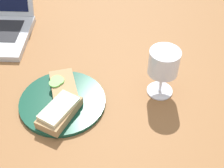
{
  "coord_description": "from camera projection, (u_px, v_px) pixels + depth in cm",
  "views": [
    {
      "loc": [
        7.91,
        -53.05,
        63.0
      ],
      "look_at": [
        5.7,
        2.42,
        8.0
      ],
      "focal_mm": 50.0,
      "sensor_mm": 36.0,
      "label": 1
    }
  ],
  "objects": [
    {
      "name": "plate",
      "position": [
        62.0,
        103.0,
        0.8
      ],
      "size": [
        22.09,
        22.09,
        1.03
      ],
      "primitive_type": "cylinder",
      "color": "#144733",
      "rests_on": "wooden_table"
    },
    {
      "name": "wooden_table",
      "position": [
        90.0,
        108.0,
        0.81
      ],
      "size": [
        140.0,
        140.0,
        3.0
      ],
      "primitive_type": "cube",
      "color": "brown",
      "rests_on": "ground"
    },
    {
      "name": "wine_glass",
      "position": [
        164.0,
        64.0,
        0.76
      ],
      "size": [
        7.67,
        7.67,
        13.49
      ],
      "color": "white",
      "rests_on": "wooden_table"
    },
    {
      "name": "sandwich_with_cheese",
      "position": [
        59.0,
        112.0,
        0.75
      ],
      "size": [
        10.49,
        13.34,
        3.26
      ],
      "color": "#A88456",
      "rests_on": "plate"
    },
    {
      "name": "sandwich_with_cucumber",
      "position": [
        63.0,
        86.0,
        0.82
      ],
      "size": [
        9.19,
        12.52,
        2.29
      ],
      "color": "#A88456",
      "rests_on": "plate"
    }
  ]
}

